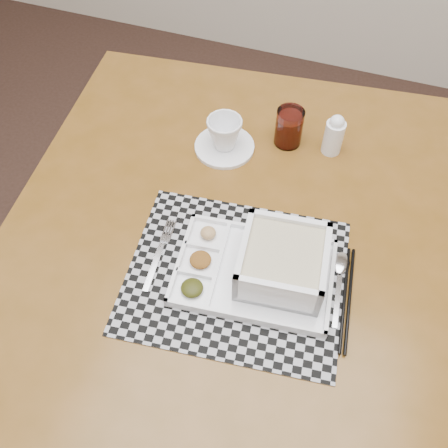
% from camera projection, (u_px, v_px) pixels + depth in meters
% --- Properties ---
extents(dining_table, '(1.21, 1.21, 0.82)m').
position_uv_depth(dining_table, '(251.00, 249.00, 1.17)').
color(dining_table, '#5B3A10').
rests_on(dining_table, ground).
extents(placemat, '(0.48, 0.42, 0.00)m').
position_uv_depth(placemat, '(236.00, 276.00, 1.03)').
color(placemat, '#9B9BA2').
rests_on(placemat, dining_table).
extents(serving_tray, '(0.34, 0.25, 0.09)m').
position_uv_depth(serving_tray, '(273.00, 266.00, 1.00)').
color(serving_tray, white).
rests_on(serving_tray, placemat).
extents(fork, '(0.04, 0.19, 0.00)m').
position_uv_depth(fork, '(160.00, 253.00, 1.06)').
color(fork, silver).
rests_on(fork, placemat).
extents(spoon, '(0.04, 0.18, 0.01)m').
position_uv_depth(spoon, '(341.00, 268.00, 1.04)').
color(spoon, silver).
rests_on(spoon, placemat).
extents(chopsticks, '(0.04, 0.24, 0.01)m').
position_uv_depth(chopsticks, '(347.00, 298.00, 1.00)').
color(chopsticks, black).
rests_on(chopsticks, placemat).
extents(saucer, '(0.15, 0.15, 0.01)m').
position_uv_depth(saucer, '(224.00, 147.00, 1.25)').
color(saucer, white).
rests_on(saucer, dining_table).
extents(cup, '(0.11, 0.11, 0.08)m').
position_uv_depth(cup, '(224.00, 133.00, 1.21)').
color(cup, white).
rests_on(cup, saucer).
extents(juice_glass, '(0.07, 0.07, 0.10)m').
position_uv_depth(juice_glass, '(289.00, 128.00, 1.23)').
color(juice_glass, white).
rests_on(juice_glass, dining_table).
extents(creamer_bottle, '(0.05, 0.05, 0.11)m').
position_uv_depth(creamer_bottle, '(334.00, 135.00, 1.21)').
color(creamer_bottle, white).
rests_on(creamer_bottle, dining_table).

